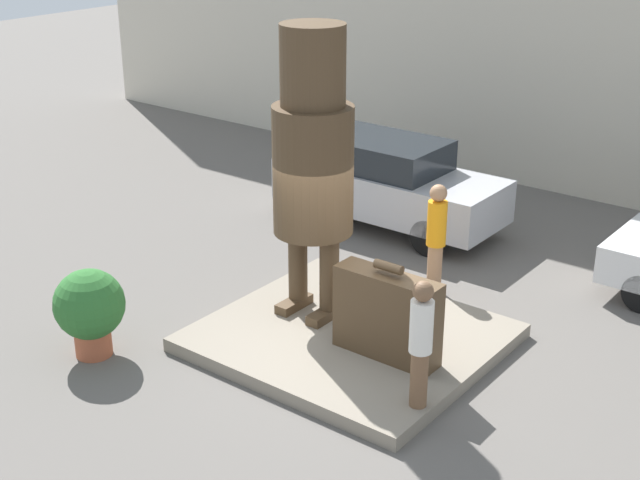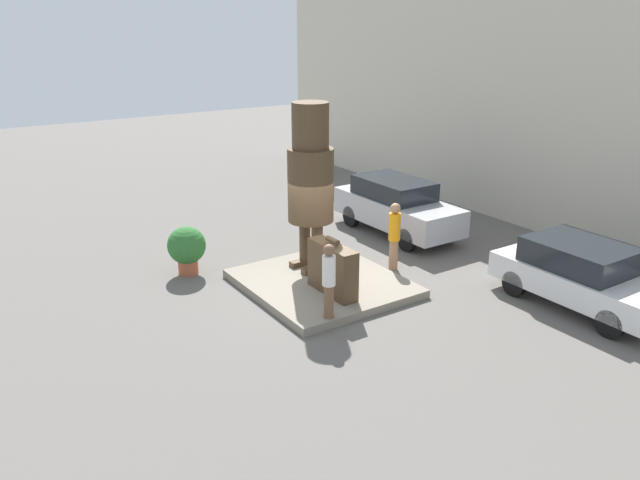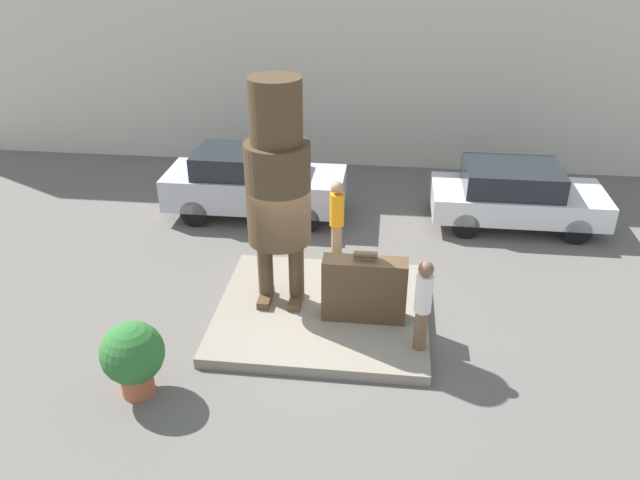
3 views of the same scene
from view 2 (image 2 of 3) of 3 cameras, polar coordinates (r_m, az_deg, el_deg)
ground_plane at (r=15.50m, az=0.22°, el=-4.32°), size 60.00×60.00×0.00m
pedestal at (r=15.46m, az=0.22°, el=-3.98°), size 3.90×3.56×0.20m
building_backdrop at (r=20.08m, az=20.63°, el=11.86°), size 28.00×0.60×7.99m
statue_figure at (r=15.36m, az=-0.87°, el=6.01°), size 1.14×1.14×4.23m
giant_suitcase at (r=14.47m, az=1.14°, el=-2.67°), size 1.50×0.42×1.37m
tourist at (r=13.19m, az=0.81°, el=-3.49°), size 0.28×0.28×1.67m
parked_car_silver at (r=19.22m, az=7.01°, el=3.15°), size 4.35×1.71×1.68m
parked_car_white at (r=15.48m, az=22.91°, el=-2.85°), size 4.04×1.87×1.49m
planter_pot at (r=16.40m, az=-12.09°, el=-0.65°), size 0.99×0.99×1.28m
worker_hivis at (r=16.34m, az=6.81°, el=0.59°), size 0.31×0.31×1.82m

